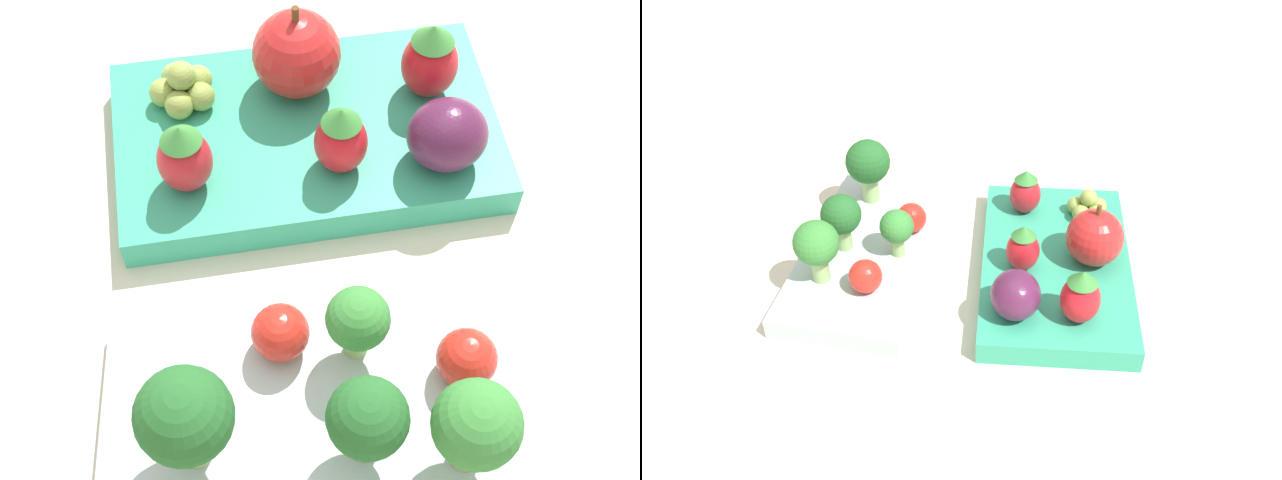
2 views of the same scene
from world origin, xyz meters
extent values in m
plane|color=beige|center=(0.00, 0.00, 0.00)|extent=(4.00, 4.00, 0.00)
cube|color=silver|center=(0.01, 0.08, 0.01)|extent=(0.23, 0.14, 0.02)
cube|color=#33A87F|center=(0.00, -0.08, 0.01)|extent=(0.21, 0.13, 0.02)
cylinder|color=#93B770|center=(0.01, 0.10, 0.03)|extent=(0.01, 0.01, 0.02)
sphere|color=#236028|center=(0.01, 0.10, 0.05)|extent=(0.03, 0.03, 0.03)
cylinder|color=#93B770|center=(0.08, 0.09, 0.03)|extent=(0.02, 0.02, 0.02)
sphere|color=#236028|center=(0.08, 0.09, 0.06)|extent=(0.04, 0.04, 0.04)
cylinder|color=#93B770|center=(0.00, 0.05, 0.03)|extent=(0.01, 0.01, 0.02)
sphere|color=#388438|center=(0.00, 0.05, 0.05)|extent=(0.03, 0.03, 0.03)
cylinder|color=#93B770|center=(-0.04, 0.11, 0.03)|extent=(0.01, 0.01, 0.02)
sphere|color=#388438|center=(-0.04, 0.11, 0.06)|extent=(0.04, 0.04, 0.04)
sphere|color=red|center=(-0.05, 0.07, 0.03)|extent=(0.03, 0.03, 0.03)
sphere|color=red|center=(0.03, 0.04, 0.03)|extent=(0.03, 0.03, 0.03)
sphere|color=red|center=(0.00, -0.11, 0.04)|extent=(0.05, 0.05, 0.05)
cylinder|color=brown|center=(0.00, -0.11, 0.07)|extent=(0.00, 0.00, 0.01)
ellipsoid|color=red|center=(-0.01, -0.06, 0.04)|extent=(0.03, 0.03, 0.04)
cone|color=#388438|center=(-0.01, -0.06, 0.06)|extent=(0.02, 0.02, 0.01)
ellipsoid|color=red|center=(0.07, -0.06, 0.04)|extent=(0.03, 0.03, 0.04)
cone|color=#388438|center=(0.07, -0.06, 0.06)|extent=(0.02, 0.02, 0.01)
ellipsoid|color=red|center=(-0.07, -0.10, 0.04)|extent=(0.03, 0.03, 0.04)
cone|color=#388438|center=(-0.07, -0.10, 0.06)|extent=(0.02, 0.02, 0.01)
ellipsoid|color=#511E42|center=(-0.07, -0.05, 0.04)|extent=(0.04, 0.04, 0.04)
sphere|color=#8EA84C|center=(0.07, -0.11, 0.03)|extent=(0.02, 0.02, 0.02)
sphere|color=#8EA84C|center=(0.07, -0.10, 0.03)|extent=(0.02, 0.02, 0.02)
sphere|color=#8EA84C|center=(0.05, -0.11, 0.03)|extent=(0.02, 0.02, 0.02)
sphere|color=#8EA84C|center=(0.05, -0.12, 0.03)|extent=(0.02, 0.02, 0.02)
sphere|color=#8EA84C|center=(0.07, -0.12, 0.03)|extent=(0.02, 0.02, 0.02)
sphere|color=#8EA84C|center=(0.06, -0.11, 0.04)|extent=(0.02, 0.02, 0.02)
camera|label=1|loc=(0.05, 0.22, 0.39)|focal=50.00mm
camera|label=2|loc=(-0.46, -0.03, 0.41)|focal=40.00mm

